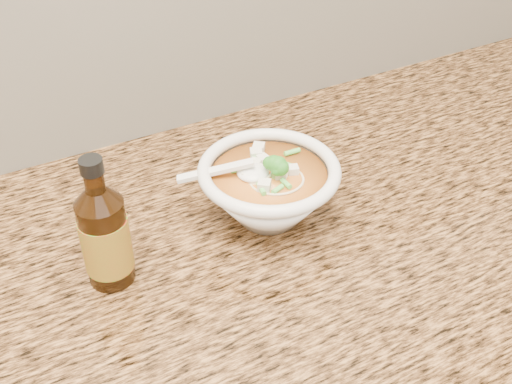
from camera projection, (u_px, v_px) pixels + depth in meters
name	position (u px, v px, depth m)	size (l,w,h in m)	color
counter_slab	(36.00, 325.00, 0.78)	(4.00, 0.68, 0.04)	#996738
soup_bowl	(269.00, 190.00, 0.88)	(0.21, 0.19, 0.11)	white
hot_sauce_bottle	(105.00, 236.00, 0.77)	(0.07, 0.07, 0.18)	#331A07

